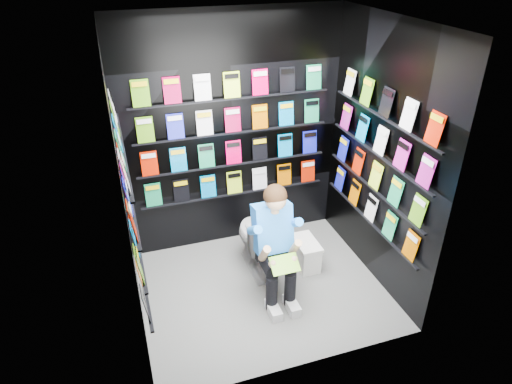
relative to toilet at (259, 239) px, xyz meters
name	(u,v)px	position (x,y,z in m)	size (l,w,h in m)	color
floor	(262,289)	(-0.08, -0.36, -0.37)	(2.40, 2.40, 0.00)	slate
ceiling	(264,22)	(-0.08, -0.36, 2.23)	(2.40, 2.40, 0.00)	white
wall_back	(232,136)	(-0.08, 0.64, 0.93)	(2.40, 0.04, 2.60)	black
wall_front	(309,238)	(-0.08, -1.36, 0.93)	(2.40, 0.04, 2.60)	black
wall_left	(124,198)	(-1.28, -0.36, 0.93)	(0.04, 2.00, 2.60)	black
wall_right	(381,159)	(1.12, -0.36, 0.93)	(0.04, 2.00, 2.60)	black
comics_back	(233,136)	(-0.08, 0.61, 0.94)	(2.10, 0.06, 1.37)	red
comics_left	(128,197)	(-1.25, -0.36, 0.94)	(0.06, 1.70, 1.37)	red
comics_right	(378,158)	(1.09, -0.36, 0.94)	(0.06, 1.70, 1.37)	red
toilet	(259,239)	(0.00, 0.00, 0.00)	(0.42, 0.75, 0.73)	white
longbox	(306,254)	(0.49, -0.13, -0.22)	(0.21, 0.38, 0.29)	silver
longbox_lid	(306,243)	(0.49, -0.13, -0.07)	(0.23, 0.40, 0.03)	silver
reader	(272,228)	(0.00, -0.38, 0.38)	(0.49, 0.71, 1.32)	#2F7AD7
held_comic	(285,264)	(0.00, -0.73, 0.21)	(0.26, 0.01, 0.18)	#20964D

